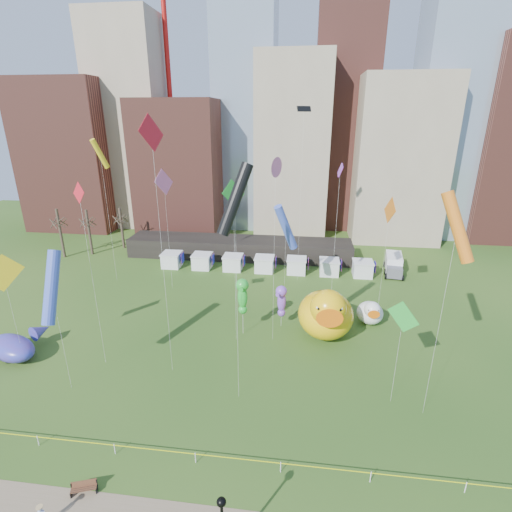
# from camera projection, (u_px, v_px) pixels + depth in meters

# --- Properties ---
(ground) EXTENTS (160.00, 160.00, 0.00)m
(ground) POSITION_uv_depth(u_px,v_px,m) (196.00, 463.00, 27.20)
(ground) COLOR #214716
(ground) RESTS_ON ground
(skyline) EXTENTS (101.00, 23.00, 68.00)m
(skyline) POSITION_uv_depth(u_px,v_px,m) (285.00, 124.00, 76.40)
(skyline) COLOR brown
(skyline) RESTS_ON ground
(pavilion) EXTENTS (38.00, 6.00, 3.20)m
(pavilion) POSITION_uv_depth(u_px,v_px,m) (239.00, 248.00, 66.23)
(pavilion) COLOR black
(pavilion) RESTS_ON ground
(vendor_tents) EXTENTS (33.24, 2.80, 2.40)m
(vendor_tents) POSITION_uv_depth(u_px,v_px,m) (264.00, 265.00, 60.21)
(vendor_tents) COLOR white
(vendor_tents) RESTS_ON ground
(bare_trees) EXTENTS (8.44, 6.44, 8.50)m
(bare_trees) POSITION_uv_depth(u_px,v_px,m) (90.00, 231.00, 67.17)
(bare_trees) COLOR #382B21
(bare_trees) RESTS_ON ground
(caution_tape) EXTENTS (50.00, 0.06, 0.90)m
(caution_tape) POSITION_uv_depth(u_px,v_px,m) (195.00, 455.00, 26.96)
(caution_tape) COLOR white
(caution_tape) RESTS_ON ground
(big_duck) EXTENTS (6.21, 8.31, 6.38)m
(big_duck) POSITION_uv_depth(u_px,v_px,m) (326.00, 313.00, 41.70)
(big_duck) COLOR yellow
(big_duck) RESTS_ON ground
(small_duck) EXTENTS (3.07, 4.15, 3.20)m
(small_duck) POSITION_uv_depth(u_px,v_px,m) (370.00, 312.00, 44.91)
(small_duck) COLOR white
(small_duck) RESTS_ON ground
(seahorse_green) EXTENTS (1.45, 1.80, 6.71)m
(seahorse_green) POSITION_uv_depth(u_px,v_px,m) (242.00, 293.00, 41.56)
(seahorse_green) COLOR silver
(seahorse_green) RESTS_ON ground
(seahorse_purple) EXTENTS (1.67, 1.87, 5.17)m
(seahorse_purple) POSITION_uv_depth(u_px,v_px,m) (282.00, 299.00, 43.52)
(seahorse_purple) COLOR silver
(seahorse_purple) RESTS_ON ground
(whale_inflatable) EXTENTS (6.73, 7.45, 2.64)m
(whale_inflatable) POSITION_uv_depth(u_px,v_px,m) (14.00, 346.00, 38.74)
(whale_inflatable) COLOR #593693
(whale_inflatable) RESTS_ON ground
(park_bench) EXTENTS (1.68, 1.01, 0.82)m
(park_bench) POSITION_uv_depth(u_px,v_px,m) (84.00, 487.00, 24.91)
(park_bench) COLOR #512C1B
(park_bench) RESTS_ON footpath
(box_truck) EXTENTS (3.24, 6.61, 2.70)m
(box_truck) POSITION_uv_depth(u_px,v_px,m) (394.00, 264.00, 59.69)
(box_truck) COLOR white
(box_truck) RESTS_ON ground
(kite_0) EXTENTS (1.64, 1.05, 17.91)m
(kite_0) POSITION_uv_depth(u_px,v_px,m) (80.00, 200.00, 32.60)
(kite_0) COLOR silver
(kite_0) RESTS_ON ground
(kite_1) EXTENTS (1.32, 3.25, 16.71)m
(kite_1) POSITION_uv_depth(u_px,v_px,m) (164.00, 183.00, 49.81)
(kite_1) COLOR silver
(kite_1) RESTS_ON ground
(kite_2) EXTENTS (2.88, 2.74, 20.03)m
(kite_2) POSITION_uv_depth(u_px,v_px,m) (235.00, 200.00, 27.64)
(kite_2) COLOR silver
(kite_2) RESTS_ON ground
(kite_3) EXTENTS (2.17, 1.52, 9.51)m
(kite_3) POSITION_uv_depth(u_px,v_px,m) (403.00, 318.00, 30.26)
(kite_3) COLOR silver
(kite_3) RESTS_ON ground
(kite_4) EXTENTS (2.95, 2.16, 11.34)m
(kite_4) POSITION_uv_depth(u_px,v_px,m) (3.00, 274.00, 35.17)
(kite_4) COLOR silver
(kite_4) RESTS_ON ground
(kite_5) EXTENTS (3.34, 2.97, 13.32)m
(kite_5) POSITION_uv_depth(u_px,v_px,m) (286.00, 228.00, 46.34)
(kite_5) COLOR silver
(kite_5) RESTS_ON ground
(kite_6) EXTENTS (2.78, 2.48, 18.37)m
(kite_6) POSITION_uv_depth(u_px,v_px,m) (457.00, 227.00, 26.29)
(kite_6) COLOR silver
(kite_6) RESTS_ON ground
(kite_7) EXTENTS (0.65, 3.23, 18.64)m
(kite_7) POSITION_uv_depth(u_px,v_px,m) (340.00, 171.00, 37.14)
(kite_7) COLOR silver
(kite_7) RESTS_ON ground
(kite_8) EXTENTS (0.93, 2.76, 23.26)m
(kite_8) POSITION_uv_depth(u_px,v_px,m) (152.00, 139.00, 29.77)
(kite_8) COLOR silver
(kite_8) RESTS_ON ground
(kite_9) EXTENTS (0.75, 1.87, 19.48)m
(kite_9) POSITION_uv_depth(u_px,v_px,m) (276.00, 168.00, 35.81)
(kite_9) COLOR silver
(kite_9) RESTS_ON ground
(kite_10) EXTENTS (1.89, 1.76, 24.21)m
(kite_10) POSITION_uv_depth(u_px,v_px,m) (304.00, 112.00, 49.21)
(kite_10) COLOR silver
(kite_10) RESTS_ON ground
(kite_11) EXTENTS (1.79, 2.21, 17.47)m
(kite_11) POSITION_uv_depth(u_px,v_px,m) (233.00, 197.00, 36.78)
(kite_11) COLOR silver
(kite_11) RESTS_ON ground
(kite_12) EXTENTS (1.70, 2.43, 20.29)m
(kite_12) POSITION_uv_depth(u_px,v_px,m) (100.00, 154.00, 51.18)
(kite_12) COLOR silver
(kite_12) RESTS_ON ground
(kite_13) EXTENTS (1.11, 3.51, 12.91)m
(kite_13) POSITION_uv_depth(u_px,v_px,m) (51.00, 287.00, 31.26)
(kite_13) COLOR silver
(kite_13) RESTS_ON ground
(kite_14) EXTENTS (0.63, 3.03, 14.90)m
(kite_14) POSITION_uv_depth(u_px,v_px,m) (390.00, 212.00, 41.98)
(kite_14) COLOR silver
(kite_14) RESTS_ON ground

